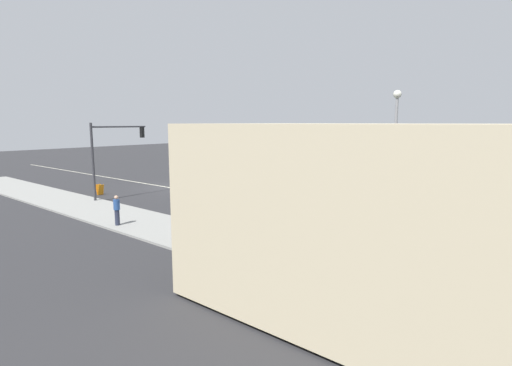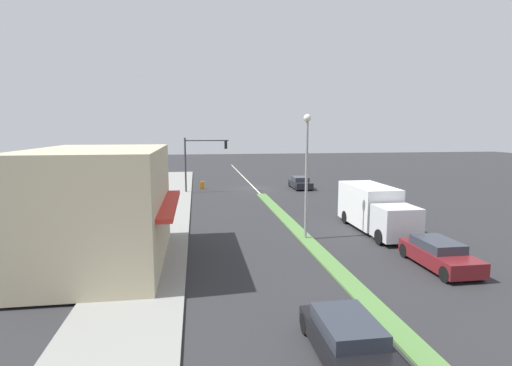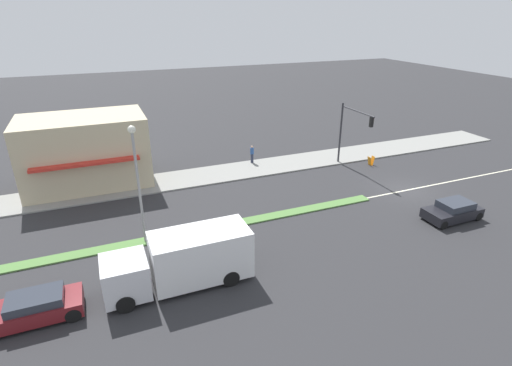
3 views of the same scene
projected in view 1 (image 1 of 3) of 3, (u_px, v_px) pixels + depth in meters
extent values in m
plane|color=#2B2B2D|center=(349.00, 217.00, 24.34)|extent=(160.00, 160.00, 0.00)
cube|color=gray|center=(262.00, 255.00, 17.20)|extent=(4.00, 73.00, 0.12)
cube|color=beige|center=(166.00, 187.00, 35.80)|extent=(0.16, 60.00, 0.01)
cube|color=#C6B793|center=(348.00, 217.00, 12.06)|extent=(5.83, 9.56, 5.58)
cube|color=red|center=(390.00, 200.00, 14.53)|extent=(0.70, 7.65, 0.20)
cylinder|color=#333338|center=(93.00, 162.00, 28.63)|extent=(0.18, 0.18, 5.60)
cylinder|color=#333338|center=(119.00, 127.00, 29.96)|extent=(4.50, 0.12, 0.12)
cube|color=black|center=(142.00, 132.00, 31.50)|extent=(0.28, 0.24, 0.84)
sphere|color=red|center=(141.00, 129.00, 31.54)|extent=(0.18, 0.18, 0.18)
sphere|color=gold|center=(141.00, 132.00, 31.59)|extent=(0.18, 0.18, 0.18)
sphere|color=green|center=(141.00, 136.00, 31.63)|extent=(0.18, 0.18, 0.18)
cylinder|color=gray|center=(394.00, 161.00, 22.15)|extent=(0.16, 0.16, 7.00)
sphere|color=silver|center=(397.00, 94.00, 21.60)|extent=(0.44, 0.44, 0.44)
cylinder|color=#282D42|center=(117.00, 217.00, 21.97)|extent=(0.26, 0.26, 0.87)
cylinder|color=#284C8C|center=(117.00, 205.00, 21.86)|extent=(0.34, 0.34, 0.58)
sphere|color=tan|center=(116.00, 197.00, 21.80)|extent=(0.22, 0.22, 0.22)
cube|color=orange|center=(99.00, 189.00, 31.97)|extent=(0.45, 0.21, 0.84)
cube|color=orange|center=(101.00, 190.00, 31.77)|extent=(0.45, 0.21, 0.84)
cube|color=silver|center=(446.00, 194.00, 25.29)|extent=(2.28, 2.20, 1.90)
cube|color=white|center=(388.00, 183.00, 27.68)|extent=(2.40, 5.10, 2.60)
cylinder|color=black|center=(453.00, 204.00, 26.09)|extent=(0.28, 0.90, 0.90)
cylinder|color=black|center=(444.00, 209.00, 24.46)|extent=(0.28, 0.90, 0.90)
cylinder|color=black|center=(376.00, 195.00, 29.47)|extent=(0.28, 0.90, 0.90)
cylinder|color=black|center=(363.00, 199.00, 27.83)|extent=(0.28, 0.90, 0.90)
cylinder|color=black|center=(493.00, 211.00, 24.44)|extent=(0.22, 0.72, 0.72)
cylinder|color=black|center=(487.00, 216.00, 23.19)|extent=(0.22, 0.72, 0.72)
cube|color=black|center=(211.00, 176.00, 39.13)|extent=(1.86, 3.95, 0.67)
cube|color=#2D333D|center=(210.00, 170.00, 39.17)|extent=(1.58, 2.17, 0.48)
cylinder|color=black|center=(229.00, 179.00, 38.79)|extent=(0.22, 0.61, 0.61)
cylinder|color=black|center=(216.00, 181.00, 37.53)|extent=(0.22, 0.61, 0.61)
cylinder|color=black|center=(206.00, 176.00, 40.80)|extent=(0.22, 0.61, 0.61)
cylinder|color=black|center=(194.00, 178.00, 39.54)|extent=(0.22, 0.61, 0.61)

